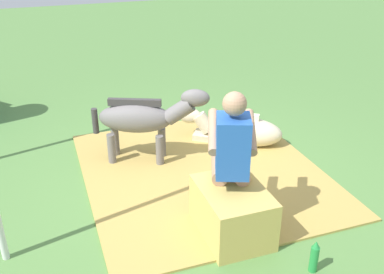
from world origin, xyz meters
The scene contains 7 objects.
ground_plane centered at (0.00, 0.00, 0.00)m, with size 24.00×24.00×0.00m, color #568442.
hay_patch centered at (0.15, -0.21, 0.01)m, with size 2.82×2.56×0.02m, color tan.
hay_bale centered at (-0.95, -0.07, 0.23)m, with size 0.74×0.55×0.47m, color tan.
person_seated centered at (-0.79, -0.11, 0.74)m, with size 0.72×0.56×1.35m.
pony_standing centered at (0.64, 0.33, 0.55)m, with size 0.72×1.27×0.91m.
pony_lying centered at (0.68, -0.90, 0.19)m, with size 0.98×1.26×0.42m.
soda_bottle centered at (-1.61, -0.50, 0.14)m, with size 0.07×0.07×0.30m.
Camera 1 is at (-3.93, 1.36, 2.57)m, focal length 41.87 mm.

